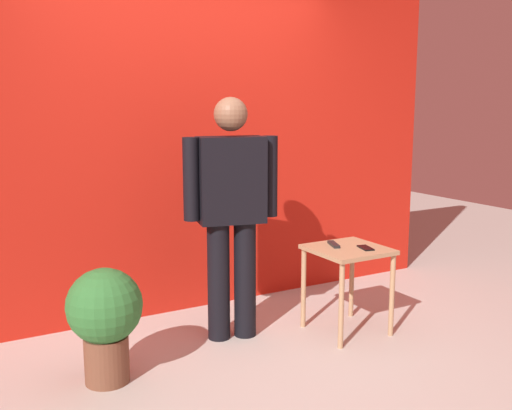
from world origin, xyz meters
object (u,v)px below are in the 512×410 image
(standing_person, at_px, (231,206))
(potted_plant, at_px, (105,316))
(side_table, at_px, (348,262))
(cell_phone, at_px, (366,248))
(tv_remote, at_px, (334,244))

(standing_person, bearing_deg, potted_plant, -165.71)
(side_table, bearing_deg, cell_phone, -44.34)
(cell_phone, bearing_deg, tv_remote, 143.01)
(standing_person, distance_m, cell_phone, 0.98)
(standing_person, relative_size, cell_phone, 11.52)
(side_table, bearing_deg, tv_remote, 121.10)
(potted_plant, bearing_deg, cell_phone, -5.04)
(standing_person, bearing_deg, cell_phone, -25.47)
(side_table, relative_size, potted_plant, 0.90)
(standing_person, height_order, potted_plant, standing_person)
(standing_person, xyz_separation_m, cell_phone, (0.84, -0.40, -0.31))
(standing_person, relative_size, potted_plant, 2.41)
(cell_phone, height_order, tv_remote, tv_remote)
(side_table, bearing_deg, potted_plant, 177.53)
(side_table, distance_m, potted_plant, 1.72)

